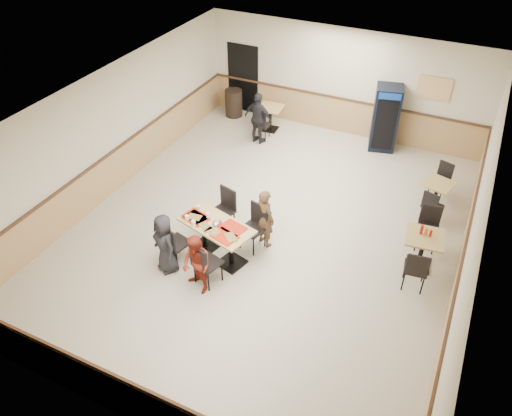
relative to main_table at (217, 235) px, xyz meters
The scene contains 20 objects.
ground 1.46m from the main_table, 64.88° to the left, with size 10.00×10.00×0.00m, color beige.
room_shell 4.45m from the main_table, 58.09° to the left, with size 10.00×10.00×10.00m.
main_table is the anchor object (origin of this frame).
main_chairs 0.06m from the main_table, 165.06° to the left, with size 1.78×2.09×1.04m.
diner_woman_left 1.06m from the main_table, 132.83° to the right, with size 0.65×0.42×1.32m, color black.
diner_woman_right 1.01m from the main_table, 82.56° to the right, with size 0.62×0.49×1.28m, color maroon.
diner_man_opposite 1.06m from the main_table, 47.17° to the left, with size 0.50×0.33×1.36m, color brown.
lone_diner 4.78m from the main_table, 105.20° to the left, with size 0.86×0.36×1.47m, color black.
tabletop_clutter 0.32m from the main_table, 149.46° to the right, with size 1.42×0.80×0.12m.
side_table_near 4.10m from the main_table, 21.17° to the left, with size 0.81×0.81×0.78m.
side_table_near_chair_south 3.92m from the main_table, 12.65° to the left, with size 0.46×0.46×0.99m, color black, non-canonical shape.
side_table_near_chair_north 4.37m from the main_table, 28.81° to the left, with size 0.46×0.46×0.99m, color black, non-canonical shape.
side_table_far 5.22m from the main_table, 44.02° to the left, with size 0.80×0.80×0.68m.
side_table_far_chair_south 4.86m from the main_table, 39.39° to the left, with size 0.40×0.40×0.86m, color black, non-canonical shape.
side_table_far_chair_north 5.62m from the main_table, 48.03° to the left, with size 0.40×0.40×0.86m, color black, non-canonical shape.
condiment_caddy 4.11m from the main_table, 21.98° to the left, with size 0.23×0.06×0.20m.
back_table 5.57m from the main_table, 102.99° to the left, with size 0.72×0.72×0.72m.
back_table_chair_lone 5.01m from the main_table, 104.48° to the left, with size 0.42×0.42×0.91m, color black, non-canonical shape.
pepsi_cooler 6.15m from the main_table, 71.49° to the left, with size 0.82×0.82×1.79m.
trash_bin 6.35m from the main_table, 114.53° to the left, with size 0.52×0.52×0.83m, color black.
Camera 1 is at (3.45, -7.81, 7.13)m, focal length 35.00 mm.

